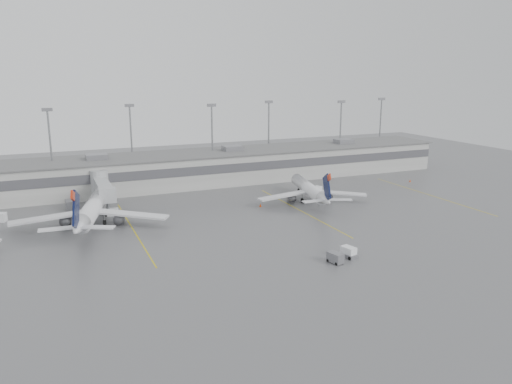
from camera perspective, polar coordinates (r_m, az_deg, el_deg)
name	(u,v)px	position (r m, az deg, el deg)	size (l,w,h in m)	color
ground	(273,260)	(78.82, 2.00, -7.82)	(260.00, 260.00, 0.00)	#4E4E50
terminal	(178,169)	(130.56, -8.86, 2.57)	(152.00, 17.00, 9.45)	#9C9C97
light_masts	(172,136)	(134.87, -9.60, 6.27)	(142.40, 8.00, 20.60)	gray
jet_bridge_right	(102,187)	(115.31, -17.20, 0.51)	(4.00, 17.20, 7.00)	#95989A
stand_markings	(222,220)	(99.86, -3.86, -3.17)	(105.25, 40.00, 0.01)	#C5B00B
jet_mid_left	(92,209)	(99.90, -18.26, -1.88)	(28.23, 32.06, 10.59)	silver
jet_mid_right	(310,190)	(113.27, 6.21, 0.28)	(24.61, 27.88, 9.14)	silver
baggage_tug	(348,253)	(81.15, 10.52, -6.89)	(2.31, 3.03, 1.75)	white
baggage_cart	(335,258)	(78.49, 9.05, -7.41)	(2.02, 2.81, 1.63)	slate
gse_uld_b	(113,212)	(106.45, -16.05, -2.21)	(2.12, 1.41, 1.50)	white
gse_uld_c	(316,190)	(121.21, 6.89, 0.20)	(2.54, 1.70, 1.80)	white
gse_loader	(71,205)	(113.41, -20.38, -1.41)	(2.14, 3.42, 2.14)	slate
cone_b	(72,225)	(101.17, -20.30, -3.57)	(0.47, 0.47, 0.74)	#E44104
cone_c	(260,205)	(109.02, 0.51, -1.49)	(0.49, 0.49, 0.77)	#E44104
cone_d	(410,181)	(139.75, 17.19, 1.25)	(0.46, 0.46, 0.73)	#E44104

